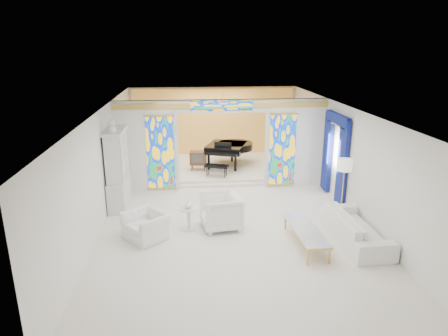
{
  "coord_description": "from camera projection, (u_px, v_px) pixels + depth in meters",
  "views": [
    {
      "loc": [
        -1.17,
        -10.85,
        4.69
      ],
      "look_at": [
        -0.1,
        0.2,
        1.25
      ],
      "focal_mm": 32.0,
      "sensor_mm": 36.0,
      "label": 1
    }
  ],
  "objects": [
    {
      "name": "wall_left",
      "position": [
        103.0,
        165.0,
        11.05
      ],
      "size": [
        0.02,
        12.0,
        3.0
      ],
      "primitive_type": "cube",
      "color": "white",
      "rests_on": "floor"
    },
    {
      "name": "side_table",
      "position": [
        189.0,
        215.0,
        10.48
      ],
      "size": [
        0.57,
        0.57,
        0.61
      ],
      "rotation": [
        0.0,
        0.0,
        -0.17
      ],
      "color": "silver",
      "rests_on": "floor"
    },
    {
      "name": "sofa",
      "position": [
        356.0,
        228.0,
        9.87
      ],
      "size": [
        1.01,
        2.46,
        0.71
      ],
      "primitive_type": "imported",
      "rotation": [
        0.0,
        0.0,
        1.59
      ],
      "color": "white",
      "rests_on": "floor"
    },
    {
      "name": "armchair_left",
      "position": [
        146.0,
        226.0,
        10.02
      ],
      "size": [
        1.36,
        1.38,
        0.67
      ],
      "primitive_type": "imported",
      "rotation": [
        0.0,
        0.0,
        -0.88
      ],
      "color": "white",
      "rests_on": "floor"
    },
    {
      "name": "wall_right",
      "position": [
        347.0,
        158.0,
        11.69
      ],
      "size": [
        0.02,
        12.0,
        3.0
      ],
      "primitive_type": "cube",
      "color": "white",
      "rests_on": "floor"
    },
    {
      "name": "stained_glass_right",
      "position": [
        282.0,
        150.0,
        13.41
      ],
      "size": [
        0.9,
        0.04,
        2.4
      ],
      "primitive_type": "cube",
      "color": "gold",
      "rests_on": "partition_wall"
    },
    {
      "name": "stained_glass_left",
      "position": [
        160.0,
        153.0,
        13.04
      ],
      "size": [
        0.9,
        0.04,
        2.4
      ],
      "primitive_type": "cube",
      "color": "gold",
      "rests_on": "partition_wall"
    },
    {
      "name": "wall_front",
      "position": [
        273.0,
        279.0,
        5.66
      ],
      "size": [
        7.0,
        0.02,
        3.0
      ],
      "primitive_type": "cube",
      "color": "white",
      "rests_on": "floor"
    },
    {
      "name": "floor",
      "position": [
        228.0,
        210.0,
        11.81
      ],
      "size": [
        12.0,
        12.0,
        0.0
      ],
      "primitive_type": "plane",
      "color": "white",
      "rests_on": "ground"
    },
    {
      "name": "chandelier",
      "position": [
        222.0,
        105.0,
        14.88
      ],
      "size": [
        0.48,
        0.48,
        0.3
      ],
      "primitive_type": "cylinder",
      "color": "gold",
      "rests_on": "ceiling"
    },
    {
      "name": "partition_wall",
      "position": [
        222.0,
        140.0,
        13.22
      ],
      "size": [
        7.0,
        0.22,
        3.0
      ],
      "color": "white",
      "rests_on": "floor"
    },
    {
      "name": "ceiling",
      "position": [
        228.0,
        109.0,
        10.92
      ],
      "size": [
        7.0,
        12.0,
        0.02
      ],
      "primitive_type": "cube",
      "color": "white",
      "rests_on": "wall_back"
    },
    {
      "name": "vase",
      "position": [
        188.0,
        204.0,
        10.38
      ],
      "size": [
        0.25,
        0.25,
        0.21
      ],
      "primitive_type": "imported",
      "rotation": [
        0.0,
        0.0,
        -0.22
      ],
      "color": "silver",
      "rests_on": "side_table"
    },
    {
      "name": "wall_back",
      "position": [
        213.0,
        122.0,
        17.07
      ],
      "size": [
        7.0,
        0.02,
        3.0
      ],
      "primitive_type": "cube",
      "color": "white",
      "rests_on": "floor"
    },
    {
      "name": "tv_console",
      "position": [
        198.0,
        158.0,
        14.9
      ],
      "size": [
        0.65,
        0.48,
        0.7
      ],
      "rotation": [
        0.0,
        0.0,
        -0.12
      ],
      "color": "#53341E",
      "rests_on": "alcove_platform"
    },
    {
      "name": "grand_piano",
      "position": [
        230.0,
        147.0,
        15.44
      ],
      "size": [
        2.18,
        2.7,
        1.04
      ],
      "rotation": [
        0.0,
        0.0,
        -0.35
      ],
      "color": "black",
      "rests_on": "alcove_platform"
    },
    {
      "name": "coffee_table",
      "position": [
        306.0,
        230.0,
        9.63
      ],
      "size": [
        0.66,
        1.97,
        0.44
      ],
      "rotation": [
        0.0,
        0.0,
        0.03
      ],
      "color": "white",
      "rests_on": "floor"
    },
    {
      "name": "alcove_platform",
      "position": [
        217.0,
        167.0,
        15.68
      ],
      "size": [
        6.8,
        3.8,
        0.18
      ],
      "primitive_type": "cube",
      "color": "white",
      "rests_on": "floor"
    },
    {
      "name": "armchair_right",
      "position": [
        221.0,
        211.0,
        10.56
      ],
      "size": [
        1.14,
        1.11,
        0.93
      ],
      "primitive_type": "imported",
      "rotation": [
        0.0,
        0.0,
        -1.44
      ],
      "color": "white",
      "rests_on": "floor"
    },
    {
      "name": "china_cabinet",
      "position": [
        118.0,
        170.0,
        11.74
      ],
      "size": [
        0.56,
        1.46,
        2.72
      ],
      "color": "silver",
      "rests_on": "floor"
    },
    {
      "name": "stained_glass_transom",
      "position": [
        222.0,
        106.0,
        12.77
      ],
      "size": [
        2.0,
        0.04,
        0.34
      ],
      "primitive_type": "cube",
      "color": "gold",
      "rests_on": "partition_wall"
    },
    {
      "name": "gold_curtain_back",
      "position": [
        214.0,
        123.0,
        16.96
      ],
      "size": [
        6.7,
        0.1,
        2.9
      ],
      "primitive_type": "cube",
      "color": "#F0B453",
      "rests_on": "wall_back"
    },
    {
      "name": "blue_drapes",
      "position": [
        335.0,
        150.0,
        12.32
      ],
      "size": [
        0.14,
        1.85,
        2.65
      ],
      "color": "navy",
      "rests_on": "wall_right"
    },
    {
      "name": "floor_lamp",
      "position": [
        345.0,
        168.0,
        11.09
      ],
      "size": [
        0.51,
        0.51,
        1.66
      ],
      "rotation": [
        0.0,
        0.0,
        -0.33
      ],
      "color": "gold",
      "rests_on": "floor"
    }
  ]
}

